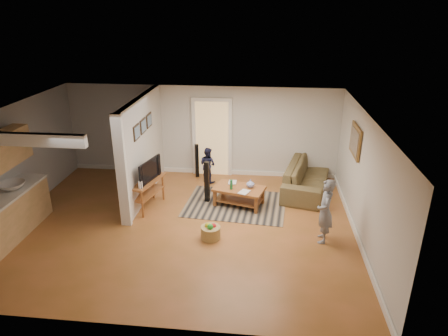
{
  "coord_description": "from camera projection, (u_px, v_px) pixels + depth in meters",
  "views": [
    {
      "loc": [
        1.73,
        -7.5,
        4.48
      ],
      "look_at": [
        0.86,
        0.72,
        1.1
      ],
      "focal_mm": 32.0,
      "sensor_mm": 36.0,
      "label": 1
    }
  ],
  "objects": [
    {
      "name": "ground",
      "position": [
        182.0,
        225.0,
        8.77
      ],
      "size": [
        7.5,
        7.5,
        0.0
      ],
      "primitive_type": "plane",
      "color": "brown",
      "rests_on": "ground"
    },
    {
      "name": "room_shell",
      "position": [
        135.0,
        154.0,
        8.71
      ],
      "size": [
        7.54,
        6.02,
        2.52
      ],
      "color": "beige",
      "rests_on": "ground"
    },
    {
      "name": "area_rug",
      "position": [
        236.0,
        204.0,
        9.67
      ],
      "size": [
        2.52,
        1.93,
        0.01
      ],
      "primitive_type": "cube",
      "rotation": [
        0.0,
        0.0,
        -0.08
      ],
      "color": "black",
      "rests_on": "ground"
    },
    {
      "name": "sofa",
      "position": [
        306.0,
        189.0,
        10.51
      ],
      "size": [
        1.5,
        2.62,
        0.72
      ],
      "primitive_type": "imported",
      "rotation": [
        0.0,
        0.0,
        1.34
      ],
      "color": "#3F311F",
      "rests_on": "ground"
    },
    {
      "name": "coffee_table",
      "position": [
        240.0,
        191.0,
        9.53
      ],
      "size": [
        1.31,
        0.97,
        0.69
      ],
      "rotation": [
        0.0,
        0.0,
        -0.27
      ],
      "color": "brown",
      "rests_on": "ground"
    },
    {
      "name": "tv_console",
      "position": [
        147.0,
        183.0,
        9.3
      ],
      "size": [
        0.68,
        1.19,
        0.96
      ],
      "rotation": [
        0.0,
        0.0,
        -0.25
      ],
      "color": "brown",
      "rests_on": "ground"
    },
    {
      "name": "speaker_left",
      "position": [
        207.0,
        182.0,
        9.64
      ],
      "size": [
        0.13,
        0.13,
        1.04
      ],
      "primitive_type": "cube",
      "rotation": [
        0.0,
        0.0,
        -0.26
      ],
      "color": "black",
      "rests_on": "ground"
    },
    {
      "name": "speaker_right",
      "position": [
        197.0,
        161.0,
        11.08
      ],
      "size": [
        0.12,
        0.12,
        0.95
      ],
      "primitive_type": "cube",
      "rotation": [
        0.0,
        0.0,
        0.33
      ],
      "color": "black",
      "rests_on": "ground"
    },
    {
      "name": "toy_basket",
      "position": [
        211.0,
        232.0,
        8.22
      ],
      "size": [
        0.41,
        0.41,
        0.36
      ],
      "color": "olive",
      "rests_on": "ground"
    },
    {
      "name": "child",
      "position": [
        322.0,
        240.0,
        8.2
      ],
      "size": [
        0.35,
        0.51,
        1.36
      ],
      "primitive_type": "imported",
      "rotation": [
        0.0,
        0.0,
        -1.63
      ],
      "color": "gray",
      "rests_on": "ground"
    },
    {
      "name": "toddler",
      "position": [
        208.0,
        181.0,
        10.96
      ],
      "size": [
        0.59,
        0.56,
        0.97
      ],
      "primitive_type": "imported",
      "rotation": [
        0.0,
        0.0,
        2.6
      ],
      "color": "#1C1E3C",
      "rests_on": "ground"
    }
  ]
}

